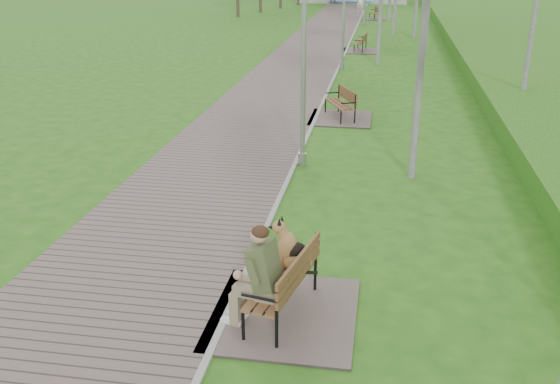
{
  "coord_description": "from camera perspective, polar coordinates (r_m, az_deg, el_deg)",
  "views": [
    {
      "loc": [
        1.97,
        -10.34,
        4.81
      ],
      "look_at": [
        0.46,
        -1.37,
        1.22
      ],
      "focal_mm": 40.0,
      "sensor_mm": 36.0,
      "label": 1
    }
  ],
  "objects": [
    {
      "name": "ground",
      "position": [
        11.58,
        -1.1,
        -3.03
      ],
      "size": [
        120.0,
        120.0,
        0.0
      ],
      "primitive_type": "plane",
      "color": "#245B17",
      "rests_on": "ground"
    },
    {
      "name": "walkway",
      "position": [
        32.42,
        2.97,
        12.99
      ],
      "size": [
        3.5,
        67.0,
        0.04
      ],
      "primitive_type": "cube",
      "color": "#6C5E57",
      "rests_on": "ground"
    },
    {
      "name": "kerb",
      "position": [
        32.26,
        6.13,
        12.86
      ],
      "size": [
        0.1,
        67.0,
        0.05
      ],
      "primitive_type": "cube",
      "color": "#999993",
      "rests_on": "ground"
    },
    {
      "name": "bench_main",
      "position": [
        8.61,
        -0.31,
        -8.57
      ],
      "size": [
        1.99,
        2.21,
        1.74
      ],
      "color": "#6C5E57",
      "rests_on": "ground"
    },
    {
      "name": "bench_second",
      "position": [
        18.84,
        5.48,
        7.28
      ],
      "size": [
        1.82,
        2.02,
        1.11
      ],
      "color": "#6C5E57",
      "rests_on": "ground"
    },
    {
      "name": "bench_third",
      "position": [
        31.75,
        7.35,
        12.98
      ],
      "size": [
        1.72,
        1.91,
        1.06
      ],
      "color": "#6C5E57",
      "rests_on": "ground"
    },
    {
      "name": "bench_far",
      "position": [
        46.47,
        8.65,
        15.57
      ],
      "size": [
        1.7,
        1.89,
        1.04
      ],
      "color": "#6C5E57",
      "rests_on": "ground"
    },
    {
      "name": "lamp_post_near",
      "position": [
        14.16,
        2.17,
        11.62
      ],
      "size": [
        0.2,
        0.2,
        5.09
      ],
      "color": "#989BA0",
      "rests_on": "ground"
    },
    {
      "name": "lamp_post_second",
      "position": [
        26.58,
        5.87,
        16.23
      ],
      "size": [
        0.2,
        0.2,
        5.16
      ],
      "color": "#989BA0",
      "rests_on": "ground"
    },
    {
      "name": "pedestrian_near",
      "position": [
        51.77,
        7.37,
        16.96
      ],
      "size": [
        0.73,
        0.6,
        1.71
      ],
      "primitive_type": "imported",
      "rotation": [
        0.0,
        0.0,
        2.79
      ],
      "color": "white",
      "rests_on": "ground"
    }
  ]
}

